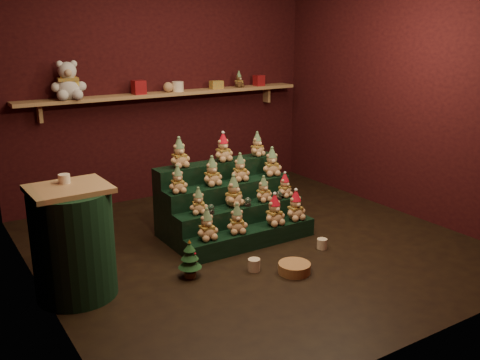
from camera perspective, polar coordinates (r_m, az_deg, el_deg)
ground at (r=5.33m, az=1.50°, el=-6.93°), size 4.00×4.00×0.00m
back_wall at (r=6.74m, az=-8.31°, el=10.11°), size 4.00×0.10×2.80m
front_wall at (r=3.48m, az=20.90°, el=3.61°), size 4.00×0.10×2.80m
left_wall at (r=4.18m, az=-22.47°, el=5.42°), size 0.10×4.00×2.80m
right_wall at (r=6.33m, az=17.42°, el=9.16°), size 0.10×4.00×2.80m
back_shelf at (r=6.59m, az=-7.64°, el=9.07°), size 3.60×0.26×0.24m
riser_tier_front at (r=5.27m, az=1.28°, el=-6.14°), size 1.40×0.22×0.18m
riser_tier_midfront at (r=5.41m, az=-0.01°, el=-4.52°), size 1.40×0.22×0.36m
riser_tier_midback at (r=5.56m, az=-1.23°, el=-2.97°), size 1.40×0.22×0.54m
riser_tier_back at (r=5.71m, az=-2.38°, el=-1.51°), size 1.40×0.22×0.72m
teddy_0 at (r=4.95m, az=-3.55°, el=-4.75°), size 0.21×0.19×0.29m
teddy_1 at (r=5.10m, az=-0.33°, el=-4.16°), size 0.25×0.24×0.28m
teddy_2 at (r=5.31m, az=3.69°, el=-3.20°), size 0.23×0.20×0.31m
teddy_3 at (r=5.47m, az=5.94°, el=-2.70°), size 0.22×0.20×0.30m
teddy_4 at (r=5.10m, az=-4.46°, el=-2.25°), size 0.22×0.21×0.25m
teddy_5 at (r=5.29m, az=-0.70°, el=-1.20°), size 0.29×0.28×0.31m
teddy_6 at (r=5.45m, az=2.51°, el=-0.96°), size 0.19×0.17×0.26m
teddy_7 at (r=5.61m, az=4.78°, el=-0.56°), size 0.22×0.21×0.25m
teddy_8 at (r=5.16m, az=-6.67°, el=0.06°), size 0.21×0.19×0.26m
teddy_9 at (r=5.36m, az=-3.01°, el=0.94°), size 0.22×0.20×0.29m
teddy_10 at (r=5.52m, az=0.00°, el=1.36°), size 0.23×0.21×0.28m
teddy_11 at (r=5.73m, az=3.41°, el=1.96°), size 0.25×0.24×0.30m
teddy_12 at (r=5.37m, az=-6.50°, el=2.90°), size 0.22×0.20×0.30m
teddy_13 at (r=5.59m, az=-1.81°, el=3.49°), size 0.21×0.19×0.29m
teddy_14 at (r=5.82m, az=1.84°, el=3.82°), size 0.22×0.21×0.26m
snow_globe_a at (r=5.11m, az=-3.12°, el=-3.10°), size 0.07×0.07×0.09m
snow_globe_b at (r=5.32m, az=0.83°, el=-2.32°), size 0.07×0.07×0.09m
snow_globe_c at (r=5.53m, az=4.16°, el=-1.64°), size 0.07×0.07×0.09m
side_table at (r=4.42m, az=-17.35°, el=-6.38°), size 0.64×0.64×0.91m
table_ornament at (r=4.36m, az=-18.24°, el=0.13°), size 0.09×0.09×0.07m
mini_christmas_tree at (r=4.64m, az=-5.37°, el=-8.37°), size 0.20×0.20×0.35m
mug_left at (r=4.79m, az=1.51°, el=-9.03°), size 0.11×0.11×0.11m
mug_right at (r=5.29m, az=8.75°, el=-6.73°), size 0.10×0.10×0.10m
wicker_basket at (r=4.77m, az=5.82°, el=-9.33°), size 0.37×0.37×0.09m
white_bear at (r=6.13m, az=-17.92°, el=10.60°), size 0.42×0.39×0.52m
brown_bear at (r=7.02m, az=-0.12°, el=10.67°), size 0.16×0.15×0.20m
gift_tin_red_a at (r=6.41m, az=-10.75°, el=9.69°), size 0.14×0.14×0.16m
gift_tin_cream at (r=6.61m, az=-6.65°, el=9.88°), size 0.14×0.14×0.12m
gift_tin_red_b at (r=7.21m, az=2.03°, el=10.56°), size 0.12×0.12×0.14m
shelf_plush_ball at (r=6.56m, az=-7.67°, el=9.79°), size 0.12×0.12×0.12m
scarf_gift_box at (r=6.86m, az=-2.53°, el=10.11°), size 0.16×0.10×0.10m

